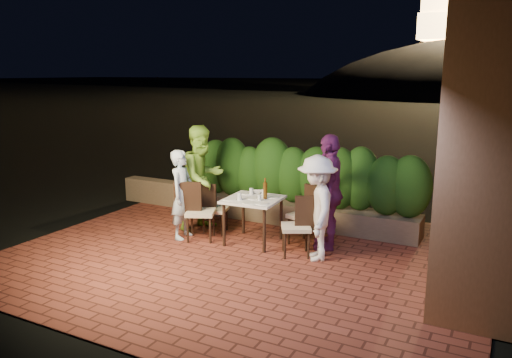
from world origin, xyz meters
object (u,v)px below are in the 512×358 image
Objects in this scene: bowl at (257,192)px; chair_left_front at (201,211)px; chair_right_back at (306,214)px; beer_bottle at (265,188)px; dining_table at (253,220)px; chair_right_front at (296,226)px; diner_blue at (182,194)px; parapet_lamp at (191,181)px; diner_white at (317,208)px; diner_purple at (329,192)px; chair_left_back at (215,208)px; diner_green at (203,178)px.

bowl is 0.18× the size of chair_left_front.
beer_bottle is at bearing 39.20° from chair_right_back.
dining_table is 0.88m from chair_right_front.
dining_table is 2.50× the size of beer_bottle.
chair_right_front is at bearing -94.25° from diner_blue.
chair_right_back reaches higher than parapet_lamp.
diner_white is at bearing -24.27° from parapet_lamp.
bowl is at bearing -106.05° from diner_purple.
diner_green reaches higher than chair_left_back.
chair_right_back is 2.08m from diner_blue.
chair_left_back is 0.92× the size of chair_right_front.
dining_table is at bearing -125.73° from diner_white.
diner_blue is at bearing -166.37° from diner_green.
parapet_lamp is at bearing 60.21° from diner_green.
beer_bottle is at bearing -50.87° from chair_right_front.
chair_left_front is 1.15× the size of chair_left_back.
diner_green reaches higher than dining_table.
diner_blue is (-1.17, -0.32, 0.38)m from dining_table.
diner_purple is at bearing -157.67° from chair_right_back.
beer_bottle is 0.19× the size of diner_purple.
beer_bottle is 0.23× the size of diner_blue.
chair_left_front is 1.69m from chair_right_front.
diner_green reaches higher than chair_right_front.
diner_white is at bearing -15.57° from beer_bottle.
diner_white is at bearing 143.24° from chair_right_back.
chair_right_front is at bearing -46.46° from diner_purple.
diner_green is at bearing -175.78° from bowl.
diner_white is (1.17, -0.20, 0.41)m from dining_table.
diner_purple is at bearing 0.99° from bowl.
parapet_lamp is (-2.97, 1.49, 0.10)m from chair_right_front.
chair_left_front is at bearing -162.25° from dining_table.
beer_bottle reaches higher than chair_left_back.
chair_left_back is 2.07m from diner_purple.
diner_purple reaches higher than diner_white.
diner_purple is (1.16, 0.35, 0.54)m from dining_table.
chair_right_back is at bearing -10.52° from chair_left_back.
chair_left_back is 6.13× the size of parapet_lamp.
chair_left_front is 0.74m from diner_green.
chair_right_back is (0.61, 0.25, -0.41)m from beer_bottle.
diner_purple is at bearing -147.36° from chair_right_front.
chair_left_back is at bearing 22.27° from chair_right_back.
chair_right_front is at bearing -29.54° from bowl.
chair_right_front reaches higher than dining_table.
diner_green is 2.37m from diner_white.
diner_blue is (-0.33, -0.50, 0.32)m from chair_left_back.
beer_bottle reaches higher than chair_right_front.
chair_left_front is 1.74m from chair_right_back.
dining_table is 0.87× the size of chair_left_front.
beer_bottle is at bearing -27.70° from parapet_lamp.
parapet_lamp is at bearing -1.00° from chair_right_back.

